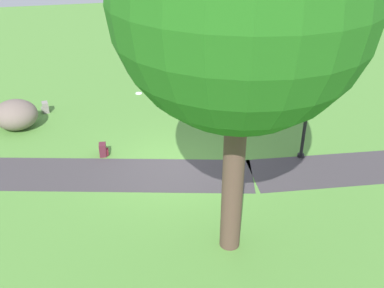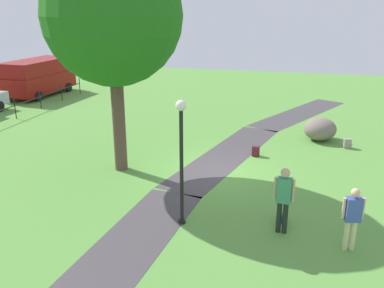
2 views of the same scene
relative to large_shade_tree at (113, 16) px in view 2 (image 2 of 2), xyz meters
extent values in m
plane|color=#57913C|center=(0.60, -3.34, -5.27)|extent=(48.00, 48.00, 0.00)
cube|color=#423D40|center=(-5.41, -2.18, -5.26)|extent=(8.12, 2.37, 0.01)
cube|color=#423D40|center=(2.47, -3.44, -5.26)|extent=(8.18, 3.50, 0.01)
cube|color=#423D40|center=(9.94, -6.15, -5.26)|extent=(7.92, 5.09, 0.01)
cylinder|color=brown|center=(0.00, 0.00, -3.41)|extent=(0.44, 0.44, 3.71)
sphere|color=#216519|center=(0.00, 0.00, 0.03)|extent=(4.53, 4.53, 4.53)
cylinder|color=black|center=(-3.17, -3.19, -5.22)|extent=(0.20, 0.20, 0.10)
cylinder|color=black|center=(-3.17, -3.19, -3.70)|extent=(0.10, 0.10, 3.13)
sphere|color=white|center=(-3.17, -3.19, -2.00)|extent=(0.28, 0.28, 0.28)
ellipsoid|color=#76675D|center=(5.34, -7.01, -4.78)|extent=(1.92, 1.89, 0.98)
cylinder|color=black|center=(-2.97, -5.74, -4.83)|extent=(0.13, 0.13, 0.87)
cylinder|color=black|center=(-2.98, -5.89, -4.83)|extent=(0.13, 0.13, 0.87)
cube|color=#3A895F|center=(-2.97, -5.81, -4.07)|extent=(0.27, 0.38, 0.65)
cylinder|color=tan|center=(-2.96, -5.60, -4.03)|extent=(0.08, 0.08, 0.58)
cylinder|color=tan|center=(-2.99, -6.03, -4.03)|extent=(0.08, 0.08, 0.58)
sphere|color=tan|center=(-2.97, -5.81, -3.60)|extent=(0.24, 0.24, 0.24)
cylinder|color=beige|center=(-3.35, -7.51, -4.88)|extent=(0.13, 0.13, 0.78)
cylinder|color=beige|center=(-3.38, -7.35, -4.88)|extent=(0.13, 0.13, 0.78)
cube|color=#3B4E9F|center=(-3.37, -7.43, -4.19)|extent=(0.31, 0.40, 0.59)
cylinder|color=#E3B08D|center=(-3.32, -7.65, -4.16)|extent=(0.08, 0.08, 0.52)
cylinder|color=#E3B08D|center=(-3.41, -7.22, -4.16)|extent=(0.08, 0.08, 0.52)
sphere|color=#E3B08D|center=(-3.37, -7.43, -3.76)|extent=(0.21, 0.21, 0.21)
cube|color=navy|center=(-2.44, -5.81, -5.15)|extent=(0.32, 0.30, 0.24)
torus|color=navy|center=(-2.44, -5.81, -4.97)|extent=(0.38, 0.38, 0.02)
cube|color=gray|center=(4.51, -8.09, -5.07)|extent=(0.25, 0.31, 0.40)
cube|color=gray|center=(4.63, -8.06, -5.15)|extent=(0.10, 0.20, 0.18)
cube|color=#56212D|center=(2.60, -4.53, -5.07)|extent=(0.21, 0.29, 0.40)
cube|color=maroon|center=(2.47, -4.52, -5.15)|extent=(0.07, 0.20, 0.18)
cylinder|color=black|center=(5.00, 8.16, -4.74)|extent=(0.05, 0.05, 1.05)
cylinder|color=black|center=(7.20, 8.16, -4.74)|extent=(0.05, 0.05, 1.05)
cylinder|color=black|center=(9.40, 8.16, -4.74)|extent=(0.05, 0.05, 1.05)
cylinder|color=black|center=(11.60, 8.16, -4.74)|extent=(0.05, 0.05, 1.05)
cube|color=maroon|center=(10.51, 10.46, -4.42)|extent=(5.21, 2.53, 1.10)
cube|color=maroon|center=(10.51, 10.46, -3.42)|extent=(4.95, 2.41, 0.90)
cylinder|color=black|center=(12.15, 11.48, -4.97)|extent=(0.61, 0.20, 0.60)
cylinder|color=black|center=(12.01, 9.25, -4.97)|extent=(0.61, 0.20, 0.60)
cylinder|color=black|center=(9.00, 11.67, -4.97)|extent=(0.61, 0.20, 0.60)
cylinder|color=black|center=(8.87, 9.44, -4.97)|extent=(0.61, 0.20, 0.60)
camera|label=1|loc=(2.40, 7.06, 1.45)|focal=40.75mm
camera|label=2|loc=(-12.65, -5.97, 0.35)|focal=38.40mm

